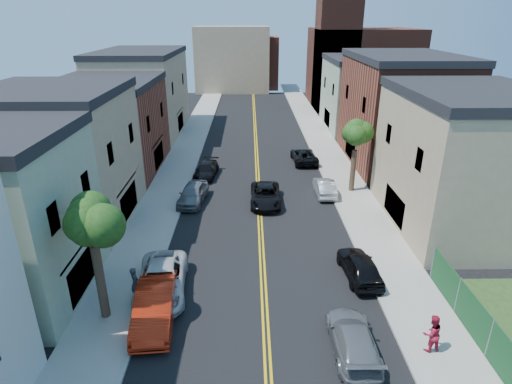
{
  "coord_description": "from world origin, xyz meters",
  "views": [
    {
      "loc": [
        -0.72,
        -3.0,
        13.89
      ],
      "look_at": [
        -0.28,
        25.27,
        2.0
      ],
      "focal_mm": 29.55,
      "sensor_mm": 36.0,
      "label": 1
    }
  ],
  "objects_px": {
    "silver_car_right": "(325,187)",
    "pedestrian_left": "(135,283)",
    "grey_car_right": "(353,339)",
    "dark_car_right_far": "(304,156)",
    "white_pickup": "(161,281)",
    "black_car_right": "(360,266)",
    "pedestrian_right": "(432,333)",
    "red_sedan": "(155,306)",
    "black_suv_lane": "(265,195)",
    "grey_car_left": "(193,193)",
    "black_car_left": "(206,170)"
  },
  "relations": [
    {
      "from": "white_pickup",
      "to": "dark_car_right_far",
      "type": "bearing_deg",
      "value": 59.78
    },
    {
      "from": "white_pickup",
      "to": "silver_car_right",
      "type": "height_order",
      "value": "white_pickup"
    },
    {
      "from": "silver_car_right",
      "to": "pedestrian_left",
      "type": "height_order",
      "value": "pedestrian_left"
    },
    {
      "from": "black_car_right",
      "to": "white_pickup",
      "type": "bearing_deg",
      "value": 2.37
    },
    {
      "from": "grey_car_right",
      "to": "pedestrian_right",
      "type": "xyz_separation_m",
      "value": [
        3.4,
        -0.1,
        0.38
      ]
    },
    {
      "from": "grey_car_right",
      "to": "dark_car_right_far",
      "type": "xyz_separation_m",
      "value": [
        1.0,
        26.3,
        0.01
      ]
    },
    {
      "from": "dark_car_right_far",
      "to": "pedestrian_left",
      "type": "xyz_separation_m",
      "value": [
        -11.5,
        -22.49,
        0.39
      ]
    },
    {
      "from": "grey_car_right",
      "to": "silver_car_right",
      "type": "distance_m",
      "value": 17.93
    },
    {
      "from": "pedestrian_left",
      "to": "dark_car_right_far",
      "type": "bearing_deg",
      "value": -50.82
    },
    {
      "from": "pedestrian_left",
      "to": "grey_car_left",
      "type": "bearing_deg",
      "value": -30.18
    },
    {
      "from": "grey_car_left",
      "to": "grey_car_right",
      "type": "bearing_deg",
      "value": -53.95
    },
    {
      "from": "silver_car_right",
      "to": "red_sedan",
      "type": "bearing_deg",
      "value": 54.58
    },
    {
      "from": "white_pickup",
      "to": "black_suv_lane",
      "type": "height_order",
      "value": "white_pickup"
    },
    {
      "from": "white_pickup",
      "to": "black_car_right",
      "type": "distance_m",
      "value": 11.08
    },
    {
      "from": "grey_car_right",
      "to": "pedestrian_left",
      "type": "bearing_deg",
      "value": -19.35
    },
    {
      "from": "red_sedan",
      "to": "grey_car_left",
      "type": "relative_size",
      "value": 1.12
    },
    {
      "from": "grey_car_right",
      "to": "dark_car_right_far",
      "type": "bearing_deg",
      "value": -91.56
    },
    {
      "from": "dark_car_right_far",
      "to": "pedestrian_left",
      "type": "height_order",
      "value": "pedestrian_left"
    },
    {
      "from": "red_sedan",
      "to": "dark_car_right_far",
      "type": "bearing_deg",
      "value": 62.4
    },
    {
      "from": "red_sedan",
      "to": "white_pickup",
      "type": "xyz_separation_m",
      "value": [
        -0.13,
        2.24,
        -0.08
      ]
    },
    {
      "from": "silver_car_right",
      "to": "black_suv_lane",
      "type": "xyz_separation_m",
      "value": [
        -5.0,
        -1.69,
        0.03
      ]
    },
    {
      "from": "red_sedan",
      "to": "dark_car_right_far",
      "type": "height_order",
      "value": "red_sedan"
    },
    {
      "from": "white_pickup",
      "to": "grey_car_left",
      "type": "relative_size",
      "value": 1.2
    },
    {
      "from": "red_sedan",
      "to": "silver_car_right",
      "type": "distance_m",
      "value": 19.02
    },
    {
      "from": "pedestrian_right",
      "to": "white_pickup",
      "type": "bearing_deg",
      "value": -32.5
    },
    {
      "from": "pedestrian_left",
      "to": "pedestrian_right",
      "type": "height_order",
      "value": "pedestrian_left"
    },
    {
      "from": "black_car_right",
      "to": "pedestrian_right",
      "type": "bearing_deg",
      "value": 101.75
    },
    {
      "from": "grey_car_left",
      "to": "silver_car_right",
      "type": "bearing_deg",
      "value": 14.72
    },
    {
      "from": "black_car_left",
      "to": "dark_car_right_far",
      "type": "relative_size",
      "value": 0.9
    },
    {
      "from": "pedestrian_left",
      "to": "black_car_left",
      "type": "bearing_deg",
      "value": -29.74
    },
    {
      "from": "black_car_right",
      "to": "silver_car_right",
      "type": "bearing_deg",
      "value": -94.39
    },
    {
      "from": "red_sedan",
      "to": "white_pickup",
      "type": "distance_m",
      "value": 2.24
    },
    {
      "from": "dark_car_right_far",
      "to": "pedestrian_right",
      "type": "bearing_deg",
      "value": 92.24
    },
    {
      "from": "red_sedan",
      "to": "white_pickup",
      "type": "relative_size",
      "value": 0.93
    },
    {
      "from": "white_pickup",
      "to": "dark_car_right_far",
      "type": "distance_m",
      "value": 24.13
    },
    {
      "from": "white_pickup",
      "to": "grey_car_right",
      "type": "bearing_deg",
      "value": -30.66
    },
    {
      "from": "black_car_right",
      "to": "black_suv_lane",
      "type": "distance_m",
      "value": 11.52
    },
    {
      "from": "grey_car_right",
      "to": "black_suv_lane",
      "type": "xyz_separation_m",
      "value": [
        -3.3,
        16.16,
        0.03
      ]
    },
    {
      "from": "white_pickup",
      "to": "black_suv_lane",
      "type": "relative_size",
      "value": 1.09
    },
    {
      "from": "silver_car_right",
      "to": "black_suv_lane",
      "type": "distance_m",
      "value": 5.28
    },
    {
      "from": "dark_car_right_far",
      "to": "black_suv_lane",
      "type": "height_order",
      "value": "black_suv_lane"
    },
    {
      "from": "grey_car_left",
      "to": "black_car_left",
      "type": "xyz_separation_m",
      "value": [
        0.52,
        5.84,
        -0.14
      ]
    },
    {
      "from": "black_car_right",
      "to": "silver_car_right",
      "type": "distance_m",
      "value": 12.07
    },
    {
      "from": "grey_car_left",
      "to": "black_car_right",
      "type": "relative_size",
      "value": 1.06
    },
    {
      "from": "dark_car_right_far",
      "to": "black_suv_lane",
      "type": "xyz_separation_m",
      "value": [
        -4.3,
        -10.14,
        0.02
      ]
    },
    {
      "from": "black_suv_lane",
      "to": "pedestrian_left",
      "type": "height_order",
      "value": "pedestrian_left"
    },
    {
      "from": "grey_car_right",
      "to": "black_car_right",
      "type": "bearing_deg",
      "value": -105.78
    },
    {
      "from": "grey_car_right",
      "to": "pedestrian_left",
      "type": "distance_m",
      "value": 11.18
    },
    {
      "from": "grey_car_right",
      "to": "black_car_left",
      "type": "bearing_deg",
      "value": -68.33
    },
    {
      "from": "silver_car_right",
      "to": "dark_car_right_far",
      "type": "distance_m",
      "value": 8.48
    }
  ]
}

